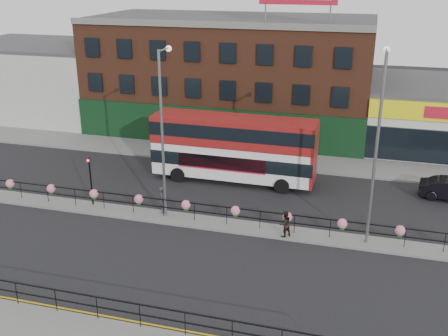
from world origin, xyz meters
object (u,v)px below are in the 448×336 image
(pedestrian_a, at_px, (163,200))
(lamp_column_east, at_px, (378,134))
(double_decker_bus, at_px, (234,143))
(lamp_column_west, at_px, (163,120))
(pedestrian_b, at_px, (285,224))

(pedestrian_a, xyz_separation_m, lamp_column_east, (12.23, -0.30, 5.36))
(double_decker_bus, relative_size, pedestrian_a, 6.95)
(double_decker_bus, relative_size, lamp_column_west, 1.15)
(pedestrian_a, bearing_deg, lamp_column_west, -117.85)
(pedestrian_b, bearing_deg, lamp_column_west, -51.74)
(pedestrian_a, height_order, lamp_column_east, lamp_column_east)
(pedestrian_b, xyz_separation_m, lamp_column_east, (4.48, 0.80, 5.42))
(double_decker_bus, bearing_deg, lamp_column_west, -110.87)
(pedestrian_a, relative_size, lamp_column_west, 0.17)
(double_decker_bus, relative_size, lamp_column_east, 1.11)
(double_decker_bus, xyz_separation_m, lamp_column_east, (9.41, -6.82, 3.47))
(lamp_column_east, bearing_deg, pedestrian_b, -169.82)
(double_decker_bus, xyz_separation_m, pedestrian_b, (4.93, -7.62, -1.95))
(lamp_column_west, xyz_separation_m, lamp_column_east, (11.94, -0.19, 0.25))
(lamp_column_east, bearing_deg, pedestrian_a, 178.61)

